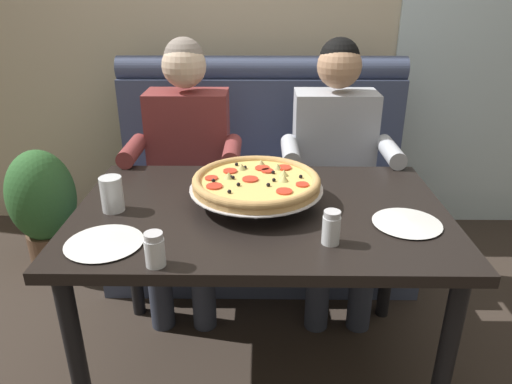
{
  "coord_description": "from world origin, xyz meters",
  "views": [
    {
      "loc": [
        -0.0,
        -1.55,
        1.5
      ],
      "look_at": [
        -0.02,
        -0.01,
        0.82
      ],
      "focal_mm": 33.24,
      "sensor_mm": 36.0,
      "label": 1
    }
  ],
  "objects": [
    {
      "name": "potted_plant",
      "position": [
        -1.19,
        0.78,
        0.39
      ],
      "size": [
        0.36,
        0.36,
        0.7
      ],
      "color": "brown",
      "rests_on": "ground_plane"
    },
    {
      "name": "pizza",
      "position": [
        -0.02,
        0.05,
        0.83
      ],
      "size": [
        0.49,
        0.49,
        0.12
      ],
      "color": "silver",
      "rests_on": "dining_table"
    },
    {
      "name": "ground_plane",
      "position": [
        0.0,
        0.0,
        0.0
      ],
      "size": [
        16.0,
        16.0,
        0.0
      ],
      "primitive_type": "plane",
      "color": "#382D26"
    },
    {
      "name": "window_panel",
      "position": [
        1.36,
        1.4,
        1.4
      ],
      "size": [
        1.1,
        0.02,
        2.8
      ],
      "primitive_type": "cube",
      "color": "white",
      "rests_on": "ground_plane"
    },
    {
      "name": "drinking_glass",
      "position": [
        -0.53,
        -0.02,
        0.81
      ],
      "size": [
        0.08,
        0.08,
        0.13
      ],
      "color": "silver",
      "rests_on": "dining_table"
    },
    {
      "name": "back_wall_with_window",
      "position": [
        0.0,
        1.47,
        1.4
      ],
      "size": [
        6.0,
        0.12,
        2.8
      ],
      "primitive_type": "cube",
      "color": "beige",
      "rests_on": "ground_plane"
    },
    {
      "name": "diner_left",
      "position": [
        -0.36,
        0.63,
        0.71
      ],
      "size": [
        0.54,
        0.64,
        1.27
      ],
      "color": "#2D3342",
      "rests_on": "ground_plane"
    },
    {
      "name": "shaker_pepper_flakes",
      "position": [
        0.22,
        -0.25,
        0.8
      ],
      "size": [
        0.06,
        0.06,
        0.11
      ],
      "color": "white",
      "rests_on": "dining_table"
    },
    {
      "name": "booth_bench",
      "position": [
        0.0,
        0.9,
        0.4
      ],
      "size": [
        1.62,
        0.78,
        1.13
      ],
      "color": "#424C6B",
      "rests_on": "ground_plane"
    },
    {
      "name": "plate_near_right",
      "position": [
        0.5,
        -0.12,
        0.76
      ],
      "size": [
        0.23,
        0.23,
        0.02
      ],
      "color": "white",
      "rests_on": "dining_table"
    },
    {
      "name": "plate_near_left",
      "position": [
        -0.49,
        -0.26,
        0.76
      ],
      "size": [
        0.24,
        0.24,
        0.02
      ],
      "color": "white",
      "rests_on": "dining_table"
    },
    {
      "name": "shaker_oregano",
      "position": [
        -0.3,
        -0.38,
        0.8
      ],
      "size": [
        0.06,
        0.06,
        0.11
      ],
      "color": "white",
      "rests_on": "dining_table"
    },
    {
      "name": "patio_chair",
      "position": [
        1.45,
        2.05,
        0.52
      ],
      "size": [
        0.43,
        0.43,
        0.86
      ],
      "color": "black",
      "rests_on": "ground_plane"
    },
    {
      "name": "diner_right",
      "position": [
        0.36,
        0.63,
        0.71
      ],
      "size": [
        0.54,
        0.64,
        1.27
      ],
      "color": "#2D3342",
      "rests_on": "ground_plane"
    },
    {
      "name": "dining_table",
      "position": [
        0.0,
        0.0,
        0.66
      ],
      "size": [
        1.34,
        0.86,
        0.75
      ],
      "color": "black",
      "rests_on": "ground_plane"
    }
  ]
}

